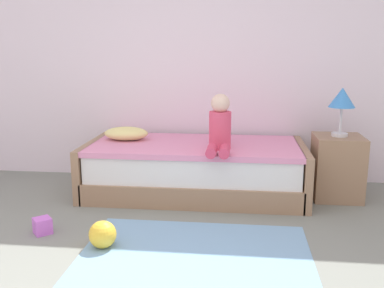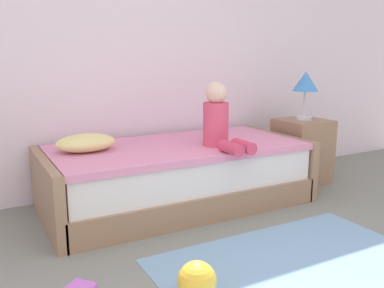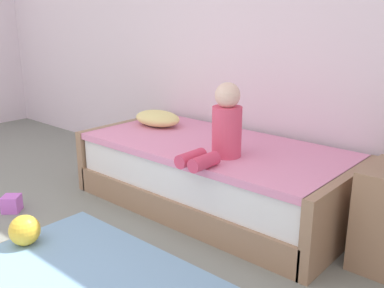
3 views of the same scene
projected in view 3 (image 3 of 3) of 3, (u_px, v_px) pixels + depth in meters
The scene contains 7 objects.
wall_rear at pixel (234, 11), 3.62m from camera, with size 7.20×0.10×2.90m, color white.
bed at pixel (214, 175), 3.35m from camera, with size 2.11×1.00×0.50m.
child_figure at pixel (222, 128), 2.89m from camera, with size 0.20×0.51×0.50m.
pillow at pixel (158, 118), 3.77m from camera, with size 0.44×0.30×0.13m, color #F2E58C.
toy_ball at pixel (25, 230), 2.81m from camera, with size 0.20×0.20×0.20m, color yellow.
area_rug at pixel (85, 286), 2.39m from camera, with size 1.60×1.10×0.01m, color #7AA8CC.
toy_block at pixel (12, 204), 3.29m from camera, with size 0.12×0.12×0.12m, color #CC66D8.
Camera 3 is at (2.24, -0.47, 1.43)m, focal length 41.07 mm.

